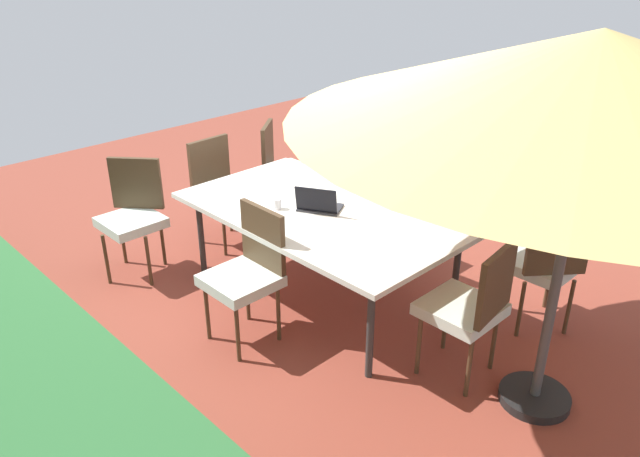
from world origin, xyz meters
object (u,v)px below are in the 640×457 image
at_px(chair_west, 470,304).
at_px(chair_southwest, 545,261).
at_px(chair_southeast, 283,166).
at_px(laptop, 319,205).
at_px(patio_umbrella, 596,79).
at_px(chair_south, 387,206).
at_px(chair_northeast, 133,212).
at_px(dining_table, 320,216).
at_px(cup, 277,204).
at_px(chair_north, 247,270).
at_px(chair_east, 221,187).

bearing_deg(chair_west, chair_southwest, 169.73).
relative_size(chair_southeast, laptop, 2.46).
height_order(patio_umbrella, chair_south, patio_umbrella).
bearing_deg(chair_west, chair_northeast, -80.35).
xyz_separation_m(patio_umbrella, chair_south, (1.83, -0.70, -1.47)).
bearing_deg(dining_table, patio_umbrella, -177.12).
distance_m(patio_umbrella, cup, 2.45).
relative_size(chair_north, chair_southwest, 1.00).
bearing_deg(dining_table, cup, 39.81).
distance_m(chair_northeast, cup, 1.32).
bearing_deg(chair_east, dining_table, -93.95).
relative_size(chair_west, cup, 11.79).
distance_m(chair_south, chair_east, 1.56).
xyz_separation_m(patio_umbrella, chair_northeast, (3.24, 0.92, -1.47)).
distance_m(patio_umbrella, laptop, 2.22).
bearing_deg(chair_north, chair_east, 151.23).
distance_m(chair_southeast, cup, 1.54).
xyz_separation_m(patio_umbrella, chair_east, (3.19, 0.06, -1.47)).
height_order(dining_table, chair_west, chair_west).
xyz_separation_m(dining_table, chair_west, (-1.37, 0.01, -0.16)).
bearing_deg(chair_east, chair_southeast, -0.66).
distance_m(chair_northeast, chair_southeast, 1.65).
bearing_deg(chair_northeast, chair_north, -37.39).
bearing_deg(patio_umbrella, chair_south, -20.94).
bearing_deg(chair_south, patio_umbrella, 154.96).
distance_m(patio_umbrella, chair_east, 3.52).
height_order(dining_table, chair_east, chair_east).
bearing_deg(chair_southwest, chair_northeast, -19.18).
bearing_deg(patio_umbrella, chair_west, 12.38).
height_order(chair_south, cup, chair_south).
bearing_deg(laptop, chair_south, -120.17).
bearing_deg(chair_south, dining_table, 85.29).
bearing_deg(chair_south, laptop, 84.70).
distance_m(chair_north, chair_west, 1.52).
relative_size(chair_southwest, chair_southeast, 1.00).
height_order(chair_west, chair_southeast, same).
distance_m(dining_table, chair_west, 1.38).
xyz_separation_m(chair_west, chair_southwest, (-0.05, -0.87, 0.00)).
relative_size(dining_table, cup, 26.46).
xyz_separation_m(chair_west, laptop, (1.38, -0.00, 0.25)).
distance_m(chair_north, chair_southwest, 2.12).
bearing_deg(chair_east, patio_umbrella, -91.37).
bearing_deg(laptop, dining_table, -176.05).
relative_size(dining_table, chair_southeast, 2.24).
xyz_separation_m(chair_south, chair_north, (-0.03, 1.54, 0.00)).
relative_size(patio_umbrella, chair_northeast, 3.14).
height_order(chair_northeast, chair_east, same).
xyz_separation_m(dining_table, chair_south, (-0.01, -0.79, -0.16)).
bearing_deg(chair_southwest, chair_west, 36.48).
bearing_deg(chair_southwest, patio_umbrella, 68.26).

